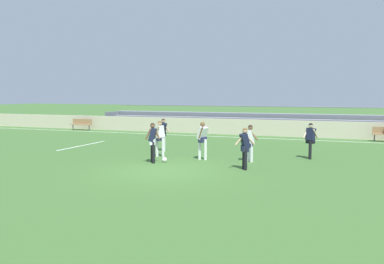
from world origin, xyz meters
TOP-DOWN VIEW (x-y plane):
  - ground_plane at (0.00, 0.00)m, footprint 160.00×160.00m
  - field_line_sideline at (0.00, 12.42)m, footprint 44.00×0.12m
  - field_line_penalty_mark at (-7.50, 5.14)m, footprint 0.12×4.40m
  - sideline_wall at (0.00, 14.01)m, footprint 48.00×0.16m
  - bleacher_stand at (0.20, 16.01)m, footprint 24.86×2.64m
  - bench_near_wall_gap at (-13.44, 13.23)m, footprint 1.80×0.40m
  - player_white_trailing_run at (0.51, 2.96)m, footprint 0.51×0.58m
  - player_dark_challenging at (-1.20, 1.42)m, footprint 0.57×0.47m
  - player_white_deep_cover at (2.63, 3.18)m, footprint 0.63×0.48m
  - player_white_on_ball at (-1.62, 3.03)m, footprint 0.46×0.58m
  - player_dark_wide_left at (2.82, 1.34)m, footprint 0.73×0.51m
  - player_dark_overlapping at (-2.25, 4.79)m, footprint 0.53×0.47m
  - player_dark_pressing_high at (5.02, 4.93)m, footprint 0.68×0.50m
  - soccer_ball at (-0.81, 1.74)m, footprint 0.22×0.22m

SIDE VIEW (x-z plane):
  - ground_plane at x=0.00m, z-range 0.00..0.00m
  - field_line_sideline at x=0.00m, z-range 0.00..0.01m
  - field_line_penalty_mark at x=-7.50m, z-range 0.00..0.01m
  - soccer_ball at x=-0.81m, z-range 0.00..0.22m
  - bench_near_wall_gap at x=-13.44m, z-range 0.10..1.00m
  - sideline_wall at x=0.00m, z-range 0.00..1.13m
  - bleacher_stand at x=0.20m, z-range -0.18..1.80m
  - player_white_deep_cover at x=2.63m, z-range 0.15..1.76m
  - player_dark_pressing_high at x=5.02m, z-range 0.15..1.78m
  - player_dark_wide_left at x=2.82m, z-range 0.15..1.79m
  - player_dark_overlapping at x=-2.25m, z-range 0.16..1.83m
  - player_white_on_ball at x=-1.62m, z-range 0.16..1.85m
  - player_white_trailing_run at x=0.51m, z-range 0.17..1.87m
  - player_dark_challenging at x=-1.20m, z-range 0.17..1.89m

